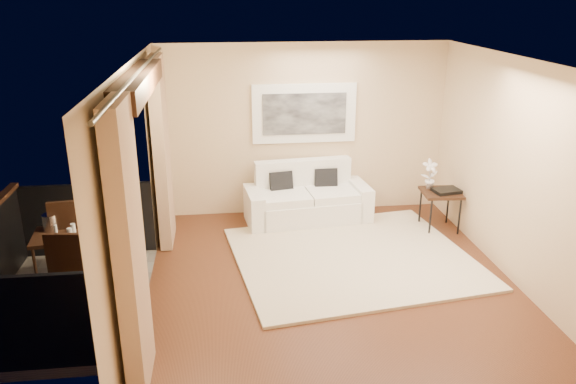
{
  "coord_description": "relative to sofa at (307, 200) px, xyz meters",
  "views": [
    {
      "loc": [
        -1.28,
        -6.03,
        3.44
      ],
      "look_at": [
        -0.49,
        0.51,
        1.05
      ],
      "focal_mm": 35.0,
      "sensor_mm": 36.0,
      "label": 1
    }
  ],
  "objects": [
    {
      "name": "floor",
      "position": [
        0.0,
        -2.09,
        -0.32
      ],
      "size": [
        5.0,
        5.0,
        0.0
      ],
      "primitive_type": "plane",
      "color": "#552C19",
      "rests_on": "ground"
    },
    {
      "name": "room_shell",
      "position": [
        -2.13,
        -2.09,
        2.2
      ],
      "size": [
        5.0,
        6.4,
        5.0
      ],
      "color": "white",
      "rests_on": "ground"
    },
    {
      "name": "balcony",
      "position": [
        -3.3,
        -2.09,
        -0.15
      ],
      "size": [
        1.81,
        2.6,
        1.17
      ],
      "color": "#605B56",
      "rests_on": "ground"
    },
    {
      "name": "curtains",
      "position": [
        -2.11,
        -2.09,
        1.01
      ],
      "size": [
        0.16,
        4.8,
        2.64
      ],
      "color": "tan",
      "rests_on": "ground"
    },
    {
      "name": "artwork",
      "position": [
        0.01,
        0.38,
        1.3
      ],
      "size": [
        1.62,
        0.07,
        0.92
      ],
      "color": "white",
      "rests_on": "room_shell"
    },
    {
      "name": "rug",
      "position": [
        0.41,
        -1.45,
        -0.3
      ],
      "size": [
        3.43,
        3.09,
        0.04
      ],
      "primitive_type": "cube",
      "rotation": [
        0.0,
        0.0,
        0.14
      ],
      "color": "beige",
      "rests_on": "floor"
    },
    {
      "name": "sofa",
      "position": [
        0.0,
        0.0,
        0.0
      ],
      "size": [
        1.97,
        1.01,
        0.91
      ],
      "rotation": [
        0.0,
        0.0,
        0.1
      ],
      "color": "white",
      "rests_on": "floor"
    },
    {
      "name": "side_table",
      "position": [
        1.93,
        -0.61,
        0.22
      ],
      "size": [
        0.59,
        0.59,
        0.6
      ],
      "rotation": [
        0.0,
        0.0,
        -0.07
      ],
      "color": "black",
      "rests_on": "floor"
    },
    {
      "name": "tray",
      "position": [
        1.99,
        -0.65,
        0.31
      ],
      "size": [
        0.42,
        0.34,
        0.05
      ],
      "primitive_type": "cube",
      "rotation": [
        0.0,
        0.0,
        0.18
      ],
      "color": "black",
      "rests_on": "side_table"
    },
    {
      "name": "orchid",
      "position": [
        1.79,
        -0.46,
        0.51
      ],
      "size": [
        0.25,
        0.18,
        0.46
      ],
      "primitive_type": "imported",
      "rotation": [
        0.0,
        0.0,
        0.05
      ],
      "color": "white",
      "rests_on": "side_table"
    },
    {
      "name": "bistro_table",
      "position": [
        -3.26,
        -1.73,
        0.29
      ],
      "size": [
        0.65,
        0.65,
        0.7
      ],
      "rotation": [
        0.0,
        0.0,
        0.11
      ],
      "color": "black",
      "rests_on": "balcony"
    },
    {
      "name": "balcony_chair_far",
      "position": [
        -3.18,
        -1.48,
        0.29
      ],
      "size": [
        0.49,
        0.49,
        1.05
      ],
      "rotation": [
        0.0,
        0.0,
        3.23
      ],
      "color": "black",
      "rests_on": "balcony"
    },
    {
      "name": "balcony_chair_near",
      "position": [
        -2.99,
        -2.55,
        0.26
      ],
      "size": [
        0.48,
        0.48,
        1.01
      ],
      "rotation": [
        0.0,
        0.0,
        -0.11
      ],
      "color": "black",
      "rests_on": "balcony"
    },
    {
      "name": "ice_bucket",
      "position": [
        -3.38,
        -1.59,
        0.47
      ],
      "size": [
        0.18,
        0.18,
        0.2
      ],
      "primitive_type": "cylinder",
      "color": "white",
      "rests_on": "bistro_table"
    },
    {
      "name": "candle",
      "position": [
        -3.19,
        -1.55,
        0.41
      ],
      "size": [
        0.06,
        0.06,
        0.07
      ],
      "primitive_type": "cylinder",
      "color": "#F83116",
      "rests_on": "bistro_table"
    },
    {
      "name": "vase",
      "position": [
        -3.23,
        -1.89,
        0.46
      ],
      "size": [
        0.04,
        0.04,
        0.18
      ],
      "primitive_type": "cylinder",
      "color": "white",
      "rests_on": "bistro_table"
    },
    {
      "name": "glass_a",
      "position": [
        -3.09,
        -1.86,
        0.43
      ],
      "size": [
        0.06,
        0.06,
        0.12
      ],
      "primitive_type": "cylinder",
      "color": "silver",
      "rests_on": "bistro_table"
    },
    {
      "name": "glass_b",
      "position": [
        -3.09,
        -1.73,
        0.43
      ],
      "size": [
        0.06,
        0.06,
        0.12
      ],
      "primitive_type": "cylinder",
      "color": "silver",
      "rests_on": "bistro_table"
    }
  ]
}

